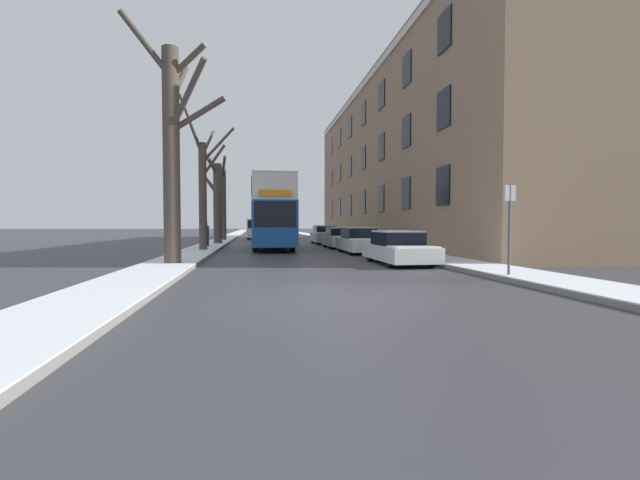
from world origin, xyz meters
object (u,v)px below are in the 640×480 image
double_decker_bus (272,210)px  parked_car_0 (398,248)px  bare_tree_left_2 (217,201)px  parked_car_3 (325,235)px  street_sign_post (509,225)px  parked_car_1 (359,241)px  parked_car_2 (340,238)px  bare_tree_left_1 (203,186)px  oncoming_van (257,228)px  bare_tree_left_0 (172,147)px  pedestrian_left_sidewalk (206,234)px  bare_tree_left_3 (222,201)px

double_decker_bus → parked_car_0: double_decker_bus is taller
bare_tree_left_2 → parked_car_0: size_ratio=1.67×
parked_car_3 → street_sign_post: (1.38, -23.52, 0.84)m
parked_car_1 → parked_car_2: bearing=90.0°
bare_tree_left_1 → parked_car_1: bearing=-12.8°
bare_tree_left_1 → parked_car_3: bearing=48.8°
parked_car_0 → parked_car_2: parked_car_2 is taller
double_decker_bus → parked_car_1: bearing=-46.7°
parked_car_2 → parked_car_3: (0.00, 6.43, 0.05)m
bare_tree_left_2 → oncoming_van: (3.01, 14.14, -2.21)m
bare_tree_left_0 → parked_car_0: size_ratio=2.02×
street_sign_post → parked_car_2: bearing=94.6°
bare_tree_left_2 → parked_car_2: bare_tree_left_2 is taller
parked_car_0 → bare_tree_left_2: bearing=116.8°
double_decker_bus → parked_car_2: double_decker_bus is taller
double_decker_bus → parked_car_2: 4.94m
bare_tree_left_1 → oncoming_van: 22.80m
parked_car_0 → parked_car_2: (0.00, 11.77, 0.03)m
parked_car_3 → pedestrian_left_sidewalk: bearing=-146.1°
bare_tree_left_0 → pedestrian_left_sidewalk: size_ratio=5.33×
bare_tree_left_1 → parked_car_0: bare_tree_left_1 is taller
parked_car_0 → oncoming_van: oncoming_van is taller
bare_tree_left_3 → street_sign_post: (10.06, -30.05, -2.23)m
bare_tree_left_2 → bare_tree_left_3: (-0.21, 7.94, 0.40)m
double_decker_bus → pedestrian_left_sidewalk: 4.58m
oncoming_van → pedestrian_left_sidewalk: oncoming_van is taller
bare_tree_left_1 → pedestrian_left_sidewalk: size_ratio=4.94×
double_decker_bus → parked_car_0: size_ratio=2.23×
bare_tree_left_1 → pedestrian_left_sidewalk: (-0.28, 3.81, -2.78)m
bare_tree_left_0 → parked_car_2: (8.59, 11.78, -3.75)m
bare_tree_left_0 → pedestrian_left_sidewalk: bearing=90.9°
bare_tree_left_1 → parked_car_1: (8.50, -1.93, -3.06)m
bare_tree_left_1 → pedestrian_left_sidewalk: bearing=94.2°
bare_tree_left_1 → bare_tree_left_2: bearing=89.8°
street_sign_post → bare_tree_left_2: bearing=114.0°
bare_tree_left_1 → oncoming_van: bearing=82.3°
street_sign_post → parked_car_1: bearing=96.6°
oncoming_van → parked_car_2: bearing=-74.1°
parked_car_1 → oncoming_van: bearing=102.6°
parked_car_3 → bare_tree_left_1: bearing=-131.2°
bare_tree_left_0 → parked_car_3: bearing=64.7°
bare_tree_left_0 → parked_car_2: bare_tree_left_0 is taller
bare_tree_left_1 → street_sign_post: size_ratio=3.14×
bare_tree_left_3 → double_decker_bus: bearing=-72.8°
parked_car_2 → oncoming_van: oncoming_van is taller
bare_tree_left_0 → street_sign_post: bearing=-28.1°
parked_car_1 → bare_tree_left_1: bearing=167.2°
parked_car_0 → bare_tree_left_0: bearing=-179.9°
parked_car_1 → street_sign_post: bearing=-83.4°
parked_car_3 → pedestrian_left_sidewalk: size_ratio=2.59×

